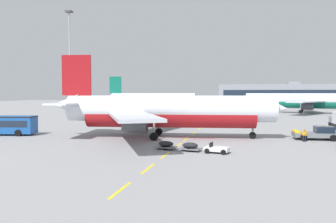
% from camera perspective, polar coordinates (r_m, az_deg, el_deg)
% --- Properties ---
extents(ground, '(400.00, 400.00, 0.00)m').
position_cam_1_polar(ground, '(67.68, 24.86, -2.67)').
color(ground, gray).
extents(apron_paint_markings, '(8.00, 96.56, 0.01)m').
position_cam_1_polar(apron_paint_markings, '(64.61, 5.78, -2.64)').
color(apron_paint_markings, yellow).
rests_on(apron_paint_markings, ground).
extents(airliner_foreground, '(34.80, 34.31, 12.20)m').
position_cam_1_polar(airliner_foreground, '(48.70, -0.34, 0.11)').
color(airliner_foreground, silver).
rests_on(airliner_foreground, ground).
extents(pushback_tug, '(6.16, 3.49, 2.08)m').
position_cam_1_polar(pushback_tug, '(51.46, 24.17, -3.42)').
color(pushback_tug, slate).
rests_on(pushback_tug, ground).
extents(airliner_mid_left, '(35.85, 35.77, 12.60)m').
position_cam_1_polar(airliner_mid_left, '(121.90, -2.87, 2.05)').
color(airliner_mid_left, silver).
rests_on(airliner_mid_left, ground).
extents(airliner_far_center, '(35.71, 34.95, 12.59)m').
position_cam_1_polar(airliner_far_center, '(116.11, 21.10, 1.77)').
color(airliner_far_center, silver).
rests_on(airliner_far_center, ground).
extents(baggage_train, '(8.72, 3.07, 1.14)m').
position_cam_1_polar(baggage_train, '(37.96, 3.86, -6.00)').
color(baggage_train, silver).
rests_on(baggage_train, ground).
extents(ground_crew_worker, '(0.62, 0.48, 1.71)m').
position_cam_1_polar(ground_crew_worker, '(48.60, 22.29, -3.67)').
color(ground_crew_worker, '#191E38').
rests_on(ground_crew_worker, ground).
extents(apron_light_mast_near, '(1.80, 1.80, 30.36)m').
position_cam_1_polar(apron_light_mast_near, '(102.98, -16.46, 9.71)').
color(apron_light_mast_near, slate).
rests_on(apron_light_mast_near, ground).
extents(terminal_satellite, '(60.03, 26.63, 12.56)m').
position_cam_1_polar(terminal_satellite, '(191.60, 17.99, 2.75)').
color(terminal_satellite, gray).
rests_on(terminal_satellite, ground).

